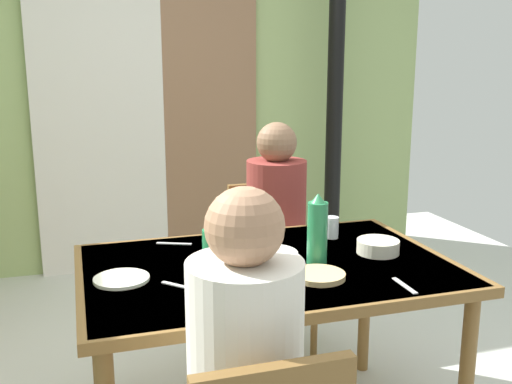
{
  "coord_description": "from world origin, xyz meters",
  "views": [
    {
      "loc": [
        -0.47,
        -2.1,
        1.52
      ],
      "look_at": [
        0.21,
        0.07,
        1.01
      ],
      "focal_mm": 41.39,
      "sensor_mm": 36.0,
      "label": 1
    }
  ],
  "objects_px": {
    "person_far_diner": "(277,210)",
    "water_bottle_green_near": "(317,231)",
    "person_near_diner": "(244,351)",
    "serving_bowl_center": "(378,247)",
    "chair_far_diner": "(268,255)",
    "water_bottle_green_far": "(214,264)",
    "dining_table": "(268,282)"
  },
  "relations": [
    {
      "from": "chair_far_diner",
      "to": "person_near_diner",
      "type": "bearing_deg",
      "value": 69.25
    },
    {
      "from": "person_far_diner",
      "to": "serving_bowl_center",
      "type": "relative_size",
      "value": 4.53
    },
    {
      "from": "person_far_diner",
      "to": "water_bottle_green_far",
      "type": "height_order",
      "value": "person_far_diner"
    },
    {
      "from": "serving_bowl_center",
      "to": "chair_far_diner",
      "type": "bearing_deg",
      "value": 102.97
    },
    {
      "from": "person_far_diner",
      "to": "person_near_diner",
      "type": "bearing_deg",
      "value": 67.38
    },
    {
      "from": "water_bottle_green_near",
      "to": "water_bottle_green_far",
      "type": "distance_m",
      "value": 0.53
    },
    {
      "from": "chair_far_diner",
      "to": "water_bottle_green_far",
      "type": "height_order",
      "value": "water_bottle_green_far"
    },
    {
      "from": "serving_bowl_center",
      "to": "dining_table",
      "type": "bearing_deg",
      "value": 179.11
    },
    {
      "from": "dining_table",
      "to": "water_bottle_green_far",
      "type": "height_order",
      "value": "water_bottle_green_far"
    },
    {
      "from": "chair_far_diner",
      "to": "person_near_diner",
      "type": "height_order",
      "value": "person_near_diner"
    },
    {
      "from": "person_near_diner",
      "to": "water_bottle_green_far",
      "type": "distance_m",
      "value": 0.4
    },
    {
      "from": "dining_table",
      "to": "water_bottle_green_far",
      "type": "bearing_deg",
      "value": -133.46
    },
    {
      "from": "person_near_diner",
      "to": "serving_bowl_center",
      "type": "bearing_deg",
      "value": 41.65
    },
    {
      "from": "person_far_diner",
      "to": "water_bottle_green_near",
      "type": "height_order",
      "value": "person_far_diner"
    },
    {
      "from": "serving_bowl_center",
      "to": "water_bottle_green_far",
      "type": "bearing_deg",
      "value": -158.94
    },
    {
      "from": "dining_table",
      "to": "chair_far_diner",
      "type": "xyz_separation_m",
      "value": [
        0.28,
        0.82,
        -0.19
      ]
    },
    {
      "from": "water_bottle_green_far",
      "to": "serving_bowl_center",
      "type": "height_order",
      "value": "water_bottle_green_far"
    },
    {
      "from": "person_near_diner",
      "to": "water_bottle_green_near",
      "type": "xyz_separation_m",
      "value": [
        0.47,
        0.64,
        0.1
      ]
    },
    {
      "from": "person_far_diner",
      "to": "water_bottle_green_near",
      "type": "xyz_separation_m",
      "value": [
        -0.09,
        -0.72,
        0.1
      ]
    },
    {
      "from": "person_far_diner",
      "to": "chair_far_diner",
      "type": "bearing_deg",
      "value": -90.0
    },
    {
      "from": "chair_far_diner",
      "to": "person_far_diner",
      "type": "xyz_separation_m",
      "value": [
        -0.0,
        -0.14,
        0.28
      ]
    },
    {
      "from": "person_near_diner",
      "to": "serving_bowl_center",
      "type": "relative_size",
      "value": 4.53
    },
    {
      "from": "person_far_diner",
      "to": "serving_bowl_center",
      "type": "distance_m",
      "value": 0.71
    },
    {
      "from": "chair_far_diner",
      "to": "water_bottle_green_near",
      "type": "relative_size",
      "value": 3.18
    },
    {
      "from": "dining_table",
      "to": "serving_bowl_center",
      "type": "xyz_separation_m",
      "value": [
        0.47,
        -0.01,
        0.1
      ]
    },
    {
      "from": "serving_bowl_center",
      "to": "water_bottle_green_near",
      "type": "bearing_deg",
      "value": -172.68
    },
    {
      "from": "water_bottle_green_near",
      "to": "water_bottle_green_far",
      "type": "xyz_separation_m",
      "value": [
        -0.46,
        -0.25,
        0.0
      ]
    },
    {
      "from": "chair_far_diner",
      "to": "person_near_diner",
      "type": "relative_size",
      "value": 1.13
    },
    {
      "from": "dining_table",
      "to": "person_near_diner",
      "type": "xyz_separation_m",
      "value": [
        -0.29,
        -0.68,
        0.1
      ]
    },
    {
      "from": "chair_far_diner",
      "to": "serving_bowl_center",
      "type": "height_order",
      "value": "chair_far_diner"
    },
    {
      "from": "dining_table",
      "to": "person_near_diner",
      "type": "bearing_deg",
      "value": -113.18
    },
    {
      "from": "chair_far_diner",
      "to": "water_bottle_green_near",
      "type": "bearing_deg",
      "value": 83.89
    }
  ]
}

